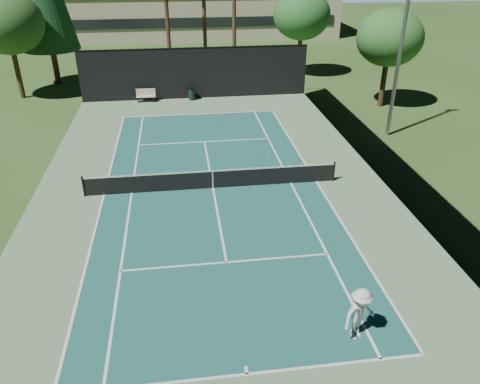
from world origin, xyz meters
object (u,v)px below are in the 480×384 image
at_px(tennis_ball_d, 116,168).
at_px(park_bench, 146,95).
at_px(player, 360,314).
at_px(tennis_net, 213,179).
at_px(trash_bin, 192,94).
at_px(tennis_ball_b, 143,175).
at_px(tennis_ball_c, 269,154).

distance_m(tennis_ball_d, park_bench, 12.44).
bearing_deg(player, tennis_ball_d, 97.75).
relative_size(tennis_net, tennis_ball_d, 182.58).
height_order(park_bench, trash_bin, park_bench).
bearing_deg(tennis_ball_b, tennis_ball_c, 14.78).
bearing_deg(park_bench, tennis_ball_c, -56.45).
height_order(tennis_net, tennis_ball_c, tennis_net).
height_order(tennis_ball_d, trash_bin, trash_bin).
bearing_deg(tennis_net, tennis_ball_b, 151.20).
bearing_deg(player, tennis_ball_b, 95.21).
xyz_separation_m(player, park_bench, (-7.70, 26.40, -0.40)).
relative_size(tennis_net, player, 6.84).
height_order(player, tennis_ball_b, player).
xyz_separation_m(tennis_net, player, (3.71, -10.86, 0.38)).
relative_size(tennis_net, tennis_ball_b, 220.87).
bearing_deg(tennis_ball_c, tennis_net, -133.11).
height_order(tennis_ball_c, trash_bin, trash_bin).
bearing_deg(tennis_ball_b, park_bench, 91.45).
distance_m(tennis_ball_b, park_bench, 13.54).
height_order(player, tennis_ball_c, player).
relative_size(player, tennis_ball_c, 24.73).
xyz_separation_m(tennis_ball_b, tennis_ball_c, (7.35, 1.94, 0.01)).
bearing_deg(tennis_ball_b, trash_bin, 76.32).
relative_size(tennis_ball_b, trash_bin, 0.06).
bearing_deg(park_bench, trash_bin, -0.26).
height_order(tennis_ball_b, trash_bin, trash_bin).
distance_m(tennis_ball_c, trash_bin, 12.27).
height_order(tennis_net, park_bench, tennis_net).
distance_m(tennis_net, tennis_ball_b, 4.20).
bearing_deg(trash_bin, tennis_ball_b, -103.68).
xyz_separation_m(tennis_ball_c, tennis_ball_d, (-8.86, -0.78, -0.00)).
relative_size(player, tennis_ball_b, 32.27).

